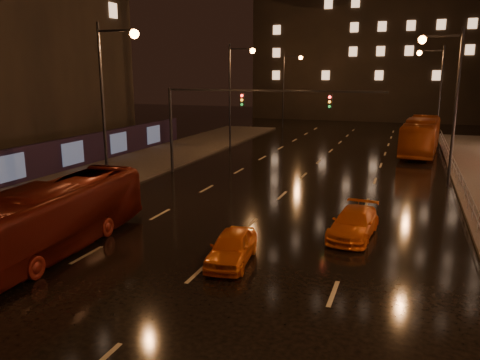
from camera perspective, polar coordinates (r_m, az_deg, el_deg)
The scene contains 10 objects.
ground at distance 32.26m, azimuth 6.98°, elevation -0.19°, with size 140.00×140.00×0.00m, color black.
sidewalk_left at distance 33.61m, azimuth -18.16°, elevation -0.08°, with size 7.00×70.00×0.15m, color #38332D.
building_distant at distance 83.41m, azimuth 18.95°, elevation 19.59°, with size 44.00×16.00×36.00m, color black.
hoarding_left at distance 33.68m, azimuth -26.41°, elevation 1.28°, with size 0.30×46.00×2.50m, color black.
traffic_signal at distance 33.03m, azimuth -1.46°, elevation 8.52°, with size 15.31×0.32×6.20m.
railing_right at distance 29.51m, azimuth 25.75°, elevation -0.82°, with size 0.05×56.00×1.00m.
bus_red at distance 20.81m, azimuth -21.54°, elevation -4.21°, with size 2.41×10.28×2.86m, color #5F160D.
bus_curb at distance 46.35m, azimuth 21.19°, elevation 5.05°, with size 2.75×11.76×3.28m, color maroon.
taxi_near at distance 18.34m, azimuth -1.01°, elevation -8.19°, with size 1.48×3.69×1.26m, color orange.
taxi_far at distance 21.77m, azimuth 13.70°, elevation -5.14°, with size 1.76×4.33×1.26m, color orange.
Camera 1 is at (7.01, -10.65, 7.20)m, focal length 35.00 mm.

